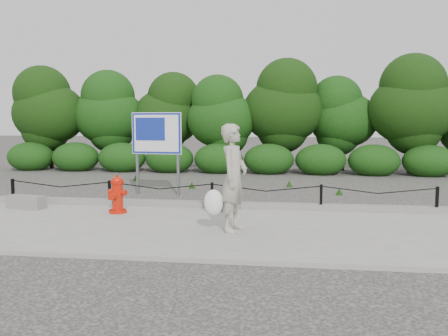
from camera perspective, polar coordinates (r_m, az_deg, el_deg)
ground at (r=11.14m, az=-1.43°, el=-5.21°), size 90.00×90.00×0.00m
sidewalk at (r=9.21m, az=-3.43°, el=-7.35°), size 14.00×4.00×0.08m
curb at (r=11.16m, az=-1.40°, el=-4.40°), size 14.00×0.22×0.14m
chain_barrier at (r=11.06m, az=-1.44°, el=-2.89°), size 10.06×0.06×0.60m
treeline at (r=19.76m, az=4.32°, el=7.07°), size 20.52×3.54×4.53m
fire_hydrant at (r=10.73m, az=-12.72°, el=-3.16°), size 0.48×0.50×0.85m
pedestrian at (r=8.73m, az=1.01°, el=-1.37°), size 0.86×0.83×1.99m
concrete_block at (r=11.98m, az=-22.75°, el=-3.79°), size 0.96×0.49×0.29m
advertising_sign at (r=13.43m, az=-8.12°, el=3.71°), size 1.46×0.24×2.33m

